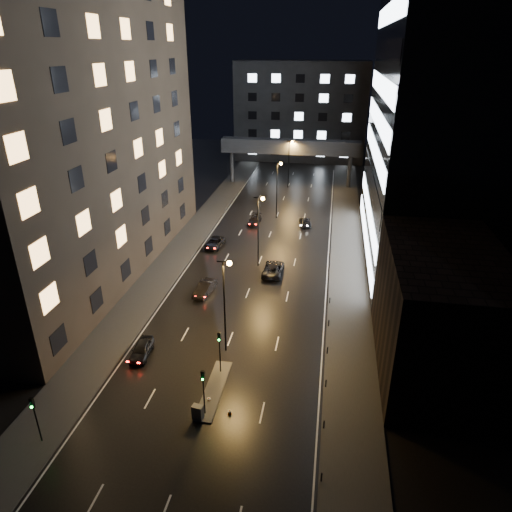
{
  "coord_description": "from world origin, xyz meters",
  "views": [
    {
      "loc": [
        9.46,
        -29.13,
        28.18
      ],
      "look_at": [
        0.61,
        22.61,
        4.0
      ],
      "focal_mm": 32.0,
      "sensor_mm": 36.0,
      "label": 1
    }
  ],
  "objects_px": {
    "car_away_b": "(205,288)",
    "car_toward_a": "(273,269)",
    "car_away_d": "(255,220)",
    "car_toward_b": "(305,222)",
    "car_away_c": "(215,243)",
    "car_away_a": "(142,349)",
    "utility_cabinet": "(198,412)"
  },
  "relations": [
    {
      "from": "car_away_a",
      "to": "utility_cabinet",
      "type": "xyz_separation_m",
      "value": [
        7.99,
        -7.48,
        0.1
      ]
    },
    {
      "from": "car_away_c",
      "to": "car_away_b",
      "type": "bearing_deg",
      "value": -74.8
    },
    {
      "from": "car_away_a",
      "to": "car_away_c",
      "type": "relative_size",
      "value": 0.86
    },
    {
      "from": "car_away_c",
      "to": "car_toward_a",
      "type": "height_order",
      "value": "car_toward_a"
    },
    {
      "from": "car_away_d",
      "to": "car_toward_b",
      "type": "relative_size",
      "value": 1.02
    },
    {
      "from": "car_away_c",
      "to": "car_toward_b",
      "type": "height_order",
      "value": "car_away_c"
    },
    {
      "from": "car_away_a",
      "to": "car_toward_b",
      "type": "distance_m",
      "value": 41.67
    },
    {
      "from": "car_away_c",
      "to": "car_away_d",
      "type": "distance_m",
      "value": 11.83
    },
    {
      "from": "car_away_a",
      "to": "car_away_b",
      "type": "bearing_deg",
      "value": 72.55
    },
    {
      "from": "car_away_c",
      "to": "car_toward_b",
      "type": "relative_size",
      "value": 1.09
    },
    {
      "from": "car_away_b",
      "to": "car_toward_a",
      "type": "xyz_separation_m",
      "value": [
        7.71,
        6.86,
        0.02
      ]
    },
    {
      "from": "car_away_a",
      "to": "car_toward_a",
      "type": "bearing_deg",
      "value": 56.93
    },
    {
      "from": "car_toward_a",
      "to": "car_away_a",
      "type": "bearing_deg",
      "value": 62.9
    },
    {
      "from": "car_toward_a",
      "to": "utility_cabinet",
      "type": "bearing_deg",
      "value": 85.28
    },
    {
      "from": "car_away_d",
      "to": "car_away_b",
      "type": "bearing_deg",
      "value": -92.7
    },
    {
      "from": "car_away_b",
      "to": "car_away_c",
      "type": "height_order",
      "value": "car_away_b"
    },
    {
      "from": "car_away_c",
      "to": "car_toward_a",
      "type": "relative_size",
      "value": 0.88
    },
    {
      "from": "car_toward_a",
      "to": "car_toward_b",
      "type": "relative_size",
      "value": 1.25
    },
    {
      "from": "car_toward_a",
      "to": "utility_cabinet",
      "type": "height_order",
      "value": "car_toward_a"
    },
    {
      "from": "car_away_a",
      "to": "utility_cabinet",
      "type": "relative_size",
      "value": 3.14
    },
    {
      "from": "utility_cabinet",
      "to": "car_away_d",
      "type": "bearing_deg",
      "value": 104.05
    },
    {
      "from": "car_away_c",
      "to": "car_toward_a",
      "type": "bearing_deg",
      "value": -30.89
    },
    {
      "from": "car_away_b",
      "to": "utility_cabinet",
      "type": "relative_size",
      "value": 3.43
    },
    {
      "from": "car_away_b",
      "to": "car_away_c",
      "type": "xyz_separation_m",
      "value": [
        -2.44,
        14.36,
        -0.07
      ]
    },
    {
      "from": "car_away_b",
      "to": "utility_cabinet",
      "type": "xyz_separation_m",
      "value": [
        5.16,
        -20.72,
        0.06
      ]
    },
    {
      "from": "car_toward_b",
      "to": "car_away_d",
      "type": "bearing_deg",
      "value": -1.92
    },
    {
      "from": "car_away_d",
      "to": "car_away_a",
      "type": "bearing_deg",
      "value": -95.39
    },
    {
      "from": "car_away_a",
      "to": "car_toward_a",
      "type": "distance_m",
      "value": 22.7
    },
    {
      "from": "car_away_a",
      "to": "car_away_d",
      "type": "height_order",
      "value": "car_away_a"
    },
    {
      "from": "car_away_c",
      "to": "utility_cabinet",
      "type": "bearing_deg",
      "value": -72.22
    },
    {
      "from": "utility_cabinet",
      "to": "car_away_b",
      "type": "bearing_deg",
      "value": 114.0
    },
    {
      "from": "car_away_b",
      "to": "car_toward_b",
      "type": "xyz_separation_m",
      "value": [
        10.6,
        26.2,
        -0.1
      ]
    }
  ]
}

